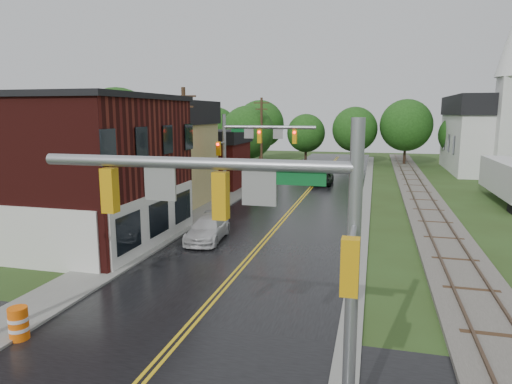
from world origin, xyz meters
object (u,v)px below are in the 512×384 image
at_px(tree_left_a, 25,142).
at_px(utility_pole_c, 261,135).
at_px(traffic_signal_far, 250,143).
at_px(church, 496,125).
at_px(traffic_signal_near, 254,221).
at_px(brick_building, 45,168).
at_px(tree_left_b, 119,129).
at_px(construction_barrel, 19,324).
at_px(pickup_white, 208,229).
at_px(tree_left_c, 191,138).
at_px(utility_pole_b, 185,150).
at_px(suv_dark, 322,179).
at_px(semi_trailer, 510,178).
at_px(tree_left_e, 249,134).

bearing_deg(tree_left_a, utility_pole_c, 59.45).
relative_size(traffic_signal_far, tree_left_a, 0.85).
xyz_separation_m(church, traffic_signal_near, (-16.53, -51.74, -0.87)).
bearing_deg(brick_building, tree_left_b, 107.61).
relative_size(utility_pole_c, tree_left_b, 0.93).
xyz_separation_m(church, construction_barrel, (-25.00, -49.60, -5.29)).
bearing_deg(traffic_signal_near, tree_left_a, 139.53).
distance_m(utility_pole_c, pickup_white, 27.82).
bearing_deg(construction_barrel, tree_left_c, 103.89).
height_order(utility_pole_b, construction_barrel, utility_pole_b).
xyz_separation_m(church, traffic_signal_far, (-23.47, -26.74, -0.86)).
relative_size(utility_pole_b, tree_left_c, 1.18).
relative_size(utility_pole_c, suv_dark, 1.99).
distance_m(church, traffic_signal_near, 54.32).
relative_size(utility_pole_b, tree_left_b, 0.93).
bearing_deg(semi_trailer, traffic_signal_far, -163.01).
bearing_deg(traffic_signal_far, utility_pole_b, -123.68).
xyz_separation_m(suv_dark, construction_barrel, (-5.80, -35.08, -0.08)).
xyz_separation_m(tree_left_b, pickup_white, (14.65, -15.18, -5.05)).
distance_m(traffic_signal_far, pickup_white, 11.15).
bearing_deg(brick_building, tree_left_e, 83.29).
relative_size(brick_building, semi_trailer, 1.35).
bearing_deg(tree_left_e, church, 15.20).
height_order(traffic_signal_far, tree_left_e, tree_left_e).
bearing_deg(suv_dark, traffic_signal_far, -109.59).
relative_size(traffic_signal_far, tree_left_e, 0.90).
distance_m(brick_building, suv_dark, 27.84).
xyz_separation_m(traffic_signal_far, suv_dark, (4.27, 12.21, -4.35)).
height_order(church, utility_pole_c, church).
distance_m(traffic_signal_far, utility_pole_b, 6.01).
height_order(brick_building, suv_dark, brick_building).
bearing_deg(tree_left_c, pickup_white, -65.33).
height_order(traffic_signal_near, tree_left_a, tree_left_a).
height_order(tree_left_e, pickup_white, tree_left_e).
bearing_deg(tree_left_b, church, 29.99).
xyz_separation_m(traffic_signal_near, tree_left_e, (-12.32, 43.90, -0.16)).
xyz_separation_m(traffic_signal_near, construction_barrel, (-8.47, 2.13, -4.42)).
bearing_deg(brick_building, traffic_signal_near, -39.17).
relative_size(brick_building, traffic_signal_far, 1.95).
xyz_separation_m(tree_left_b, tree_left_c, (4.00, 8.00, -1.21)).
height_order(tree_left_a, pickup_white, tree_left_a).
xyz_separation_m(tree_left_c, tree_left_e, (5.00, 6.00, 0.30)).
bearing_deg(semi_trailer, pickup_white, -140.33).
height_order(church, suv_dark, church).
distance_m(church, traffic_signal_far, 35.59).
height_order(brick_building, tree_left_c, brick_building).
xyz_separation_m(utility_pole_c, pickup_white, (3.60, -27.28, -4.06)).
distance_m(tree_left_a, semi_trailer, 38.24).
relative_size(brick_building, suv_dark, 3.16).
distance_m(utility_pole_c, tree_left_b, 16.42).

